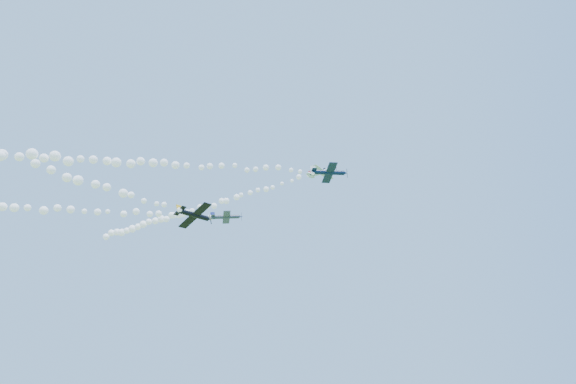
% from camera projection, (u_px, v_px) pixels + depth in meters
% --- Properties ---
extents(plane_white, '(7.97, 8.44, 2.21)m').
position_uv_depth(plane_white, '(322.00, 172.00, 115.89)').
color(plane_white, white).
extents(smoke_trail_white, '(76.07, 31.83, 3.33)m').
position_uv_depth(smoke_trail_white, '(193.00, 210.00, 138.16)').
color(smoke_trail_white, white).
extents(plane_navy, '(8.04, 8.51, 2.31)m').
position_uv_depth(plane_navy, '(329.00, 172.00, 100.66)').
color(plane_navy, '#0C1A35').
extents(smoke_trail_navy, '(80.87, 31.69, 3.14)m').
position_uv_depth(smoke_trail_navy, '(105.00, 161.00, 95.28)').
color(smoke_trail_navy, white).
extents(plane_grey, '(7.65, 8.11, 2.10)m').
position_uv_depth(plane_grey, '(226.00, 217.00, 116.21)').
color(plane_grey, '#353B4D').
extents(smoke_trail_grey, '(73.07, 30.93, 3.42)m').
position_uv_depth(smoke_trail_grey, '(44.00, 209.00, 110.17)').
color(smoke_trail_grey, white).
extents(plane_black, '(7.42, 7.34, 2.90)m').
position_uv_depth(plane_black, '(195.00, 215.00, 87.93)').
color(plane_black, black).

